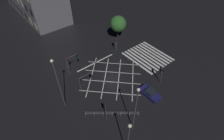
# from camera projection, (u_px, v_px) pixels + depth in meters

# --- Properties ---
(ground_plane) EXTENTS (200.00, 200.00, 0.00)m
(ground_plane) POSITION_uv_depth(u_px,v_px,m) (112.00, 77.00, 35.02)
(ground_plane) COLOR black
(road_markings) EXTENTS (14.05, 21.36, 0.01)m
(road_markings) POSITION_uv_depth(u_px,v_px,m) (138.00, 61.00, 38.70)
(road_markings) COLOR silver
(road_markings) RESTS_ON ground_plane
(traffic_light_median_north) EXTENTS (0.36, 2.67, 3.67)m
(traffic_light_median_north) POSITION_uv_depth(u_px,v_px,m) (86.00, 78.00, 30.93)
(traffic_light_median_north) COLOR #424244
(traffic_light_median_north) RESTS_ON ground_plane
(traffic_light_nw_main) EXTENTS (0.39, 0.36, 3.63)m
(traffic_light_nw_main) POSITION_uv_depth(u_px,v_px,m) (105.00, 110.00, 26.22)
(traffic_light_nw_main) COLOR #424244
(traffic_light_nw_main) RESTS_ON ground_plane
(traffic_light_ne_cross) EXTENTS (0.36, 2.64, 4.32)m
(traffic_light_ne_cross) POSITION_uv_depth(u_px,v_px,m) (73.00, 60.00, 33.89)
(traffic_light_ne_cross) COLOR #424244
(traffic_light_ne_cross) RESTS_ON ground_plane
(traffic_light_sw_cross) EXTENTS (0.36, 0.39, 3.57)m
(traffic_light_sw_cross) POSITION_uv_depth(u_px,v_px,m) (162.00, 73.00, 32.17)
(traffic_light_sw_cross) COLOR #424244
(traffic_light_sw_cross) RESTS_ON ground_plane
(traffic_light_ne_main) EXTENTS (0.39, 0.36, 4.49)m
(traffic_light_ne_main) POSITION_uv_depth(u_px,v_px,m) (68.00, 62.00, 33.47)
(traffic_light_ne_main) COLOR #424244
(traffic_light_ne_main) RESTS_ON ground_plane
(traffic_light_se_main) EXTENTS (0.39, 0.36, 3.63)m
(traffic_light_se_main) POSITION_uv_depth(u_px,v_px,m) (116.00, 42.00, 39.57)
(traffic_light_se_main) COLOR #424244
(traffic_light_se_main) RESTS_ON ground_plane
(traffic_light_sw_main) EXTENTS (0.39, 0.36, 3.53)m
(traffic_light_sw_main) POSITION_uv_depth(u_px,v_px,m) (160.00, 70.00, 32.76)
(traffic_light_sw_main) COLOR #424244
(traffic_light_sw_main) RESTS_ON ground_plane
(traffic_light_se_cross) EXTENTS (0.36, 0.39, 3.50)m
(traffic_light_se_cross) POSITION_uv_depth(u_px,v_px,m) (116.00, 41.00, 39.93)
(traffic_light_se_cross) COLOR #424244
(traffic_light_se_cross) RESTS_ON ground_plane
(street_lamp_east) EXTENTS (0.46, 0.46, 10.10)m
(street_lamp_east) POSITION_uv_depth(u_px,v_px,m) (57.00, 78.00, 25.56)
(street_lamp_east) COLOR #424244
(street_lamp_east) RESTS_ON ground_plane
(street_lamp_west) EXTENTS (0.46, 0.46, 7.63)m
(street_lamp_west) POSITION_uv_depth(u_px,v_px,m) (129.00, 136.00, 20.60)
(street_lamp_west) COLOR #424244
(street_lamp_west) RESTS_ON ground_plane
(street_lamp_far) EXTENTS (0.46, 0.46, 9.29)m
(street_lamp_far) POSITION_uv_depth(u_px,v_px,m) (136.00, 105.00, 22.70)
(street_lamp_far) COLOR #424244
(street_lamp_far) RESTS_ON ground_plane
(street_tree_near) EXTENTS (3.94, 3.94, 6.30)m
(street_tree_near) POSITION_uv_depth(u_px,v_px,m) (118.00, 24.00, 42.15)
(street_tree_near) COLOR #38281C
(street_tree_near) RESTS_ON ground_plane
(waiting_car) EXTENTS (4.05, 1.77, 1.24)m
(waiting_car) POSITION_uv_depth(u_px,v_px,m) (150.00, 93.00, 31.22)
(waiting_car) COLOR #191951
(waiting_car) RESTS_ON ground_plane
(pedestrian_railing) EXTENTS (5.44, 6.70, 1.05)m
(pedestrian_railing) POSITION_uv_depth(u_px,v_px,m) (112.00, 113.00, 28.03)
(pedestrian_railing) COLOR #9EA0A5
(pedestrian_railing) RESTS_ON ground_plane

